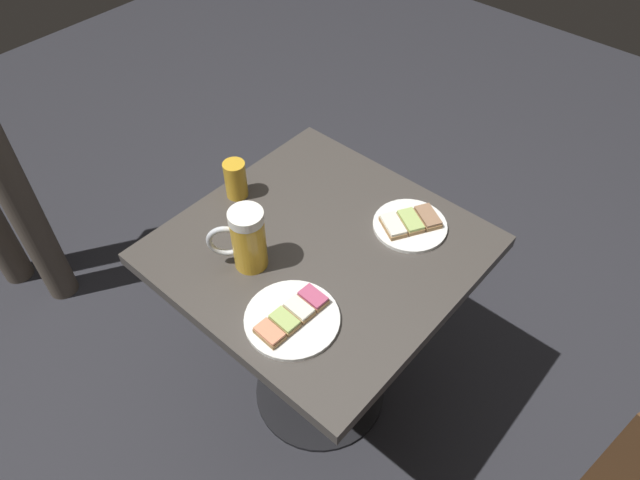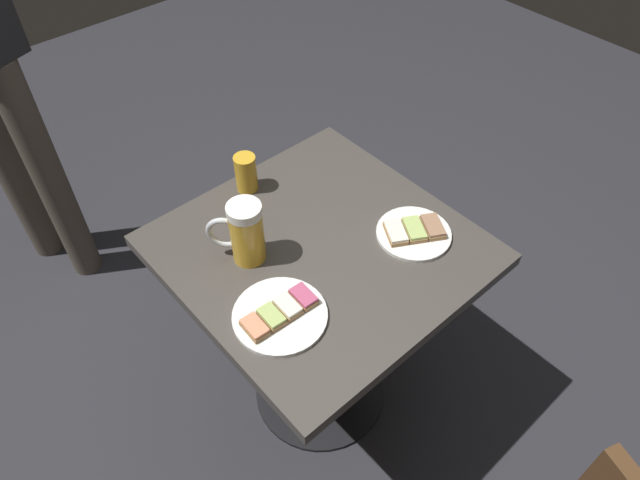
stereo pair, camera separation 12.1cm
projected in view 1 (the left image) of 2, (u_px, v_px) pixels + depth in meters
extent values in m
plane|color=#28282D|center=(320.00, 390.00, 1.99)|extent=(6.00, 6.00, 0.00)
cylinder|color=black|center=(320.00, 389.00, 1.98)|extent=(0.44, 0.44, 0.01)
cylinder|color=black|center=(320.00, 330.00, 1.72)|extent=(0.09, 0.09, 0.71)
cube|color=#423D38|center=(320.00, 250.00, 1.46)|extent=(0.71, 0.71, 0.04)
cylinder|color=white|center=(410.00, 225.00, 1.49)|extent=(0.19, 0.19, 0.01)
cube|color=#9E7547|center=(428.00, 218.00, 1.49)|extent=(0.09, 0.08, 0.01)
cube|color=#997051|center=(428.00, 215.00, 1.49)|extent=(0.09, 0.08, 0.01)
cube|color=#9E7547|center=(410.00, 222.00, 1.48)|extent=(0.09, 0.08, 0.01)
cube|color=#ADC66B|center=(411.00, 220.00, 1.47)|extent=(0.09, 0.08, 0.01)
cube|color=#9E7547|center=(393.00, 227.00, 1.47)|extent=(0.09, 0.08, 0.01)
cube|color=white|center=(393.00, 224.00, 1.46)|extent=(0.09, 0.08, 0.01)
cylinder|color=white|center=(292.00, 319.00, 1.29)|extent=(0.22, 0.22, 0.01)
cube|color=#9E7547|center=(270.00, 334.00, 1.25)|extent=(0.07, 0.04, 0.01)
cube|color=#EA8E66|center=(269.00, 332.00, 1.24)|extent=(0.06, 0.04, 0.01)
cube|color=#9E7547|center=(285.00, 322.00, 1.27)|extent=(0.07, 0.04, 0.01)
cube|color=#ADC66B|center=(284.00, 319.00, 1.26)|extent=(0.06, 0.04, 0.01)
cube|color=#9E7547|center=(299.00, 310.00, 1.29)|extent=(0.07, 0.04, 0.01)
cube|color=white|center=(299.00, 308.00, 1.28)|extent=(0.06, 0.04, 0.01)
cube|color=#9E7547|center=(313.00, 299.00, 1.31)|extent=(0.07, 0.04, 0.01)
cube|color=#BC4C70|center=(313.00, 296.00, 1.31)|extent=(0.06, 0.04, 0.01)
cylinder|color=gold|center=(249.00, 243.00, 1.36)|extent=(0.08, 0.08, 0.15)
cylinder|color=white|center=(246.00, 217.00, 1.29)|extent=(0.08, 0.08, 0.02)
torus|color=silver|center=(226.00, 241.00, 1.35)|extent=(0.08, 0.08, 0.10)
cylinder|color=gold|center=(236.00, 179.00, 1.54)|extent=(0.06, 0.06, 0.11)
cylinder|color=#51473D|center=(20.00, 204.00, 1.96)|extent=(0.11, 0.11, 0.93)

